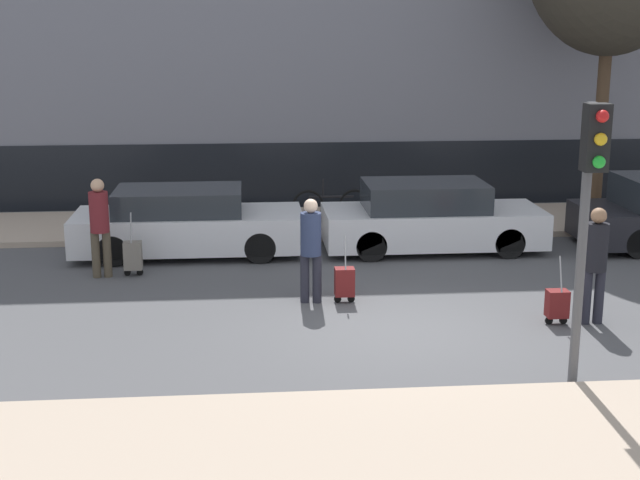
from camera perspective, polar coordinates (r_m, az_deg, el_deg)
name	(u,v)px	position (r m, az deg, el deg)	size (l,w,h in m)	color
ground_plane	(398,328)	(13.52, 5.03, -5.64)	(80.00, 80.00, 0.00)	#4C4C4F
sidewalk_near	(457,437)	(10.11, 8.74, -12.36)	(28.00, 2.50, 0.12)	tan
sidewalk_far	(346,223)	(20.17, 1.65, 1.12)	(28.00, 3.00, 0.12)	tan
building_facade	(330,0)	(23.52, 0.63, 15.10)	(28.00, 3.38, 10.06)	slate
parked_car_0	(186,223)	(17.73, -8.55, 1.07)	(4.47, 1.78, 1.32)	silver
parked_car_1	(430,218)	(18.01, 7.08, 1.39)	(4.37, 1.77, 1.38)	silver
pedestrian_left	(100,221)	(16.33, -13.93, 1.16)	(0.35, 0.34, 1.80)	#4C4233
trolley_left	(133,256)	(16.45, -11.89, -0.99)	(0.34, 0.29, 1.17)	slate
pedestrian_center	(311,244)	(14.41, -0.59, -0.27)	(0.35, 0.34, 1.73)	#23232D
trolley_center	(345,282)	(14.57, 1.58, -2.70)	(0.34, 0.29, 1.13)	maroon
pedestrian_right	(596,258)	(14.02, 17.23, -1.11)	(0.35, 0.34, 1.80)	#23232D
trolley_right	(557,304)	(14.01, 14.94, -3.96)	(0.34, 0.29, 1.08)	maroon
traffic_light	(590,188)	(11.16, 16.88, 3.19)	(0.28, 0.47, 3.56)	#515154
parked_bicycle	(331,205)	(19.98, 0.73, 2.27)	(1.77, 0.06, 0.96)	black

